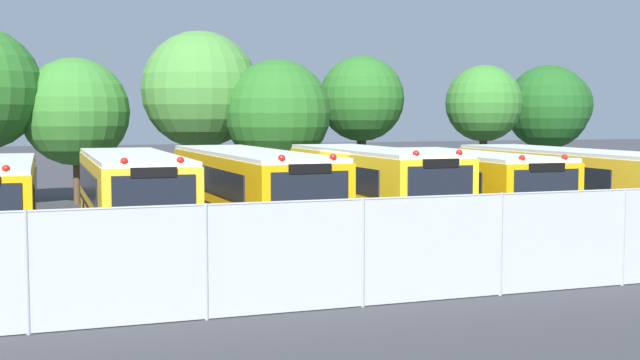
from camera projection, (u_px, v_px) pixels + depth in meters
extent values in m
plane|color=#38383D|center=(310.00, 231.00, 26.40)|extent=(160.00, 160.00, 0.00)
cube|color=black|center=(35.00, 187.00, 23.79)|extent=(0.24, 7.30, 0.69)
sphere|color=red|center=(6.00, 169.00, 18.98)|extent=(0.18, 0.18, 0.18)
cylinder|color=black|center=(28.00, 244.00, 20.44)|extent=(0.31, 1.01, 1.00)
cylinder|color=black|center=(31.00, 216.00, 26.27)|extent=(0.31, 1.01, 1.00)
cube|color=yellow|center=(132.00, 194.00, 24.25)|extent=(2.54, 9.75, 2.05)
cube|color=white|center=(131.00, 156.00, 24.16)|extent=(2.49, 9.56, 0.12)
cube|color=black|center=(155.00, 248.00, 19.66)|extent=(2.41, 0.20, 0.36)
cube|color=black|center=(154.00, 196.00, 19.61)|extent=(1.94, 0.10, 0.98)
cube|color=black|center=(172.00, 180.00, 24.89)|extent=(0.18, 7.58, 0.74)
cube|color=black|center=(87.00, 182.00, 24.12)|extent=(0.18, 7.58, 0.74)
cube|color=black|center=(132.00, 208.00, 24.28)|extent=(2.57, 9.85, 0.10)
sphere|color=red|center=(180.00, 160.00, 19.92)|extent=(0.18, 0.18, 0.18)
sphere|color=red|center=(124.00, 161.00, 19.50)|extent=(0.18, 0.18, 0.18)
cube|color=black|center=(154.00, 172.00, 19.56)|extent=(1.07, 0.10, 0.24)
cylinder|color=black|center=(189.00, 239.00, 21.38)|extent=(0.30, 1.00, 1.00)
cylinder|color=black|center=(104.00, 243.00, 20.72)|extent=(0.30, 1.00, 1.00)
cylinder|color=black|center=(154.00, 211.00, 27.53)|extent=(0.30, 1.00, 1.00)
cylinder|color=black|center=(88.00, 213.00, 26.87)|extent=(0.30, 1.00, 1.00)
cube|color=#EAA80C|center=(249.00, 189.00, 25.67)|extent=(2.61, 10.95, 2.08)
cube|color=white|center=(248.00, 153.00, 25.59)|extent=(2.56, 10.73, 0.12)
cube|color=black|center=(311.00, 242.00, 20.58)|extent=(2.49, 0.20, 0.36)
cube|color=black|center=(310.00, 192.00, 20.53)|extent=(2.00, 0.09, 1.00)
cube|color=black|center=(284.00, 176.00, 26.36)|extent=(0.18, 8.51, 0.75)
cube|color=black|center=(206.00, 178.00, 25.49)|extent=(0.18, 8.51, 0.75)
cube|color=black|center=(249.00, 202.00, 25.70)|extent=(2.64, 11.06, 0.10)
sphere|color=red|center=(333.00, 157.00, 20.86)|extent=(0.18, 0.18, 0.18)
sphere|color=red|center=(282.00, 158.00, 20.39)|extent=(0.18, 0.18, 0.18)
cube|color=black|center=(310.00, 169.00, 20.48)|extent=(1.10, 0.10, 0.24)
cylinder|color=black|center=(330.00, 233.00, 22.33)|extent=(0.30, 1.00, 1.00)
cylinder|color=black|center=(252.00, 238.00, 21.58)|extent=(0.30, 1.00, 1.00)
cylinder|color=black|center=(250.00, 205.00, 29.53)|extent=(0.30, 1.00, 1.00)
cylinder|color=black|center=(189.00, 207.00, 28.77)|extent=(0.30, 1.00, 1.00)
cube|color=yellow|center=(371.00, 185.00, 26.77)|extent=(2.44, 9.17, 2.10)
cube|color=white|center=(371.00, 150.00, 26.69)|extent=(2.40, 8.98, 0.12)
cube|color=black|center=(441.00, 231.00, 22.50)|extent=(2.41, 0.18, 0.36)
cube|color=black|center=(441.00, 185.00, 22.45)|extent=(1.94, 0.08, 1.01)
cube|color=black|center=(401.00, 173.00, 27.44)|extent=(0.11, 7.13, 0.76)
cube|color=black|center=(332.00, 175.00, 26.61)|extent=(0.11, 7.13, 0.76)
cube|color=black|center=(371.00, 199.00, 26.80)|extent=(2.47, 9.26, 0.10)
sphere|color=red|center=(459.00, 153.00, 22.77)|extent=(0.18, 0.18, 0.18)
sphere|color=red|center=(416.00, 154.00, 22.32)|extent=(0.18, 0.18, 0.18)
cube|color=black|center=(441.00, 163.00, 22.39)|extent=(1.06, 0.09, 0.24)
cylinder|color=black|center=(448.00, 224.00, 24.23)|extent=(0.29, 1.00, 1.00)
cylinder|color=black|center=(382.00, 227.00, 23.52)|extent=(0.29, 1.00, 1.00)
cylinder|color=black|center=(366.00, 204.00, 29.79)|extent=(0.29, 1.00, 1.00)
cylinder|color=black|center=(311.00, 206.00, 29.08)|extent=(0.29, 1.00, 1.00)
cube|color=#EAA80C|center=(465.00, 185.00, 28.19)|extent=(2.74, 9.54, 1.92)
cube|color=white|center=(465.00, 154.00, 28.11)|extent=(2.69, 9.35, 0.12)
cube|color=black|center=(547.00, 226.00, 23.69)|extent=(2.57, 0.22, 0.36)
cube|color=black|center=(546.00, 186.00, 23.65)|extent=(2.07, 0.11, 0.92)
cube|color=black|center=(494.00, 174.00, 28.85)|extent=(0.21, 7.40, 0.69)
cube|color=black|center=(426.00, 176.00, 28.04)|extent=(0.21, 7.40, 0.69)
cube|color=black|center=(465.00, 196.00, 28.21)|extent=(2.77, 9.64, 0.10)
sphere|color=red|center=(565.00, 157.00, 23.97)|extent=(0.18, 0.18, 0.18)
sphere|color=red|center=(522.00, 158.00, 23.54)|extent=(0.18, 0.18, 0.18)
cube|color=black|center=(547.00, 167.00, 23.60)|extent=(1.14, 0.11, 0.24)
cylinder|color=black|center=(551.00, 219.00, 25.44)|extent=(0.30, 1.01, 1.00)
cylinder|color=black|center=(485.00, 222.00, 24.73)|extent=(0.30, 1.01, 1.00)
cylinder|color=black|center=(454.00, 199.00, 31.38)|extent=(0.30, 1.01, 1.00)
cylinder|color=black|center=(399.00, 201.00, 30.68)|extent=(0.30, 1.01, 1.00)
cube|color=yellow|center=(567.00, 181.00, 29.34)|extent=(2.70, 11.11, 1.97)
cube|color=white|center=(567.00, 151.00, 29.26)|extent=(2.64, 10.89, 0.12)
cube|color=black|center=(592.00, 171.00, 30.01)|extent=(0.19, 8.63, 0.71)
cube|color=black|center=(530.00, 172.00, 29.19)|extent=(0.19, 8.63, 0.71)
cube|color=black|center=(566.00, 192.00, 29.37)|extent=(2.72, 11.22, 0.10)
cylinder|color=black|center=(617.00, 220.00, 25.15)|extent=(0.30, 1.00, 1.00)
cylinder|color=black|center=(534.00, 194.00, 33.29)|extent=(0.30, 1.00, 1.00)
cylinder|color=black|center=(484.00, 196.00, 32.58)|extent=(0.30, 1.00, 1.00)
cylinder|color=#4C3823|center=(77.00, 178.00, 34.22)|extent=(0.28, 0.28, 2.13)
sphere|color=#387A2D|center=(75.00, 112.00, 34.01)|extent=(4.36, 4.36, 4.36)
sphere|color=#387A2D|center=(87.00, 112.00, 34.11)|extent=(3.15, 3.15, 3.15)
cylinder|color=#4C3823|center=(201.00, 167.00, 35.82)|extent=(0.40, 0.40, 2.85)
sphere|color=#478438|center=(200.00, 90.00, 35.57)|extent=(4.94, 4.94, 4.94)
sphere|color=#478438|center=(216.00, 94.00, 35.63)|extent=(3.74, 3.74, 3.74)
cylinder|color=#4C3823|center=(278.00, 178.00, 35.08)|extent=(0.44, 0.44, 2.06)
sphere|color=#286623|center=(277.00, 113.00, 34.87)|extent=(4.42, 4.42, 4.42)
sphere|color=#286623|center=(268.00, 104.00, 34.76)|extent=(3.41, 3.41, 3.41)
cylinder|color=#4C3823|center=(361.00, 162.00, 38.84)|extent=(0.43, 0.43, 2.91)
sphere|color=#286623|center=(362.00, 99.00, 38.61)|extent=(3.91, 3.91, 3.91)
sphere|color=#286623|center=(369.00, 90.00, 38.36)|extent=(2.76, 2.76, 2.76)
cylinder|color=#4C3823|center=(483.00, 163.00, 39.01)|extent=(0.37, 0.37, 2.85)
sphere|color=#387A2D|center=(484.00, 103.00, 38.80)|extent=(3.52, 3.52, 3.52)
sphere|color=#387A2D|center=(490.00, 107.00, 39.07)|extent=(2.75, 2.75, 2.75)
cylinder|color=#4C3823|center=(547.00, 164.00, 41.38)|extent=(0.48, 0.48, 2.48)
sphere|color=#1E561E|center=(548.00, 107.00, 41.17)|extent=(4.09, 4.09, 4.09)
sphere|color=#1E561E|center=(560.00, 105.00, 41.35)|extent=(3.19, 3.19, 3.19)
cylinder|color=#9EA0A3|center=(27.00, 272.00, 13.88)|extent=(0.07, 0.07, 2.08)
cylinder|color=#9EA0A3|center=(206.00, 262.00, 14.89)|extent=(0.07, 0.07, 2.08)
cylinder|color=#9EA0A3|center=(363.00, 252.00, 15.90)|extent=(0.07, 0.07, 2.08)
cylinder|color=#9EA0A3|center=(501.00, 244.00, 16.90)|extent=(0.07, 0.07, 2.08)
cylinder|color=#9EA0A3|center=(623.00, 237.00, 17.91)|extent=(0.07, 0.07, 2.08)
cube|color=#ADB2B7|center=(501.00, 244.00, 16.90)|extent=(23.96, 0.02, 2.04)
cylinder|color=#9EA0A3|center=(502.00, 194.00, 16.83)|extent=(23.96, 0.04, 0.04)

